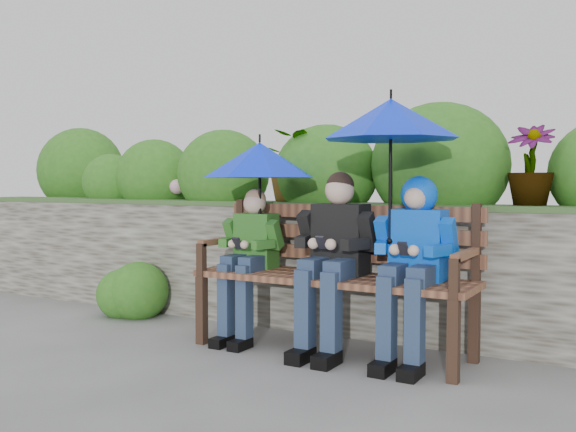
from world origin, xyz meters
The scene contains 8 objects.
ground centered at (0.00, 0.00, 0.00)m, with size 60.00×60.00×0.00m, color #5A5A5A.
garden_backdrop centered at (-0.14, 1.59, 0.64)m, with size 8.07×2.88×1.86m.
park_bench centered at (0.34, 0.20, 0.60)m, with size 2.00×0.59×1.05m.
boy_left centered at (-0.34, 0.11, 0.66)m, with size 0.46×0.53×1.14m.
boy_middle centered at (0.36, 0.10, 0.71)m, with size 0.55×0.64×1.27m.
boy_right centered at (0.93, 0.12, 0.75)m, with size 0.52×0.63×1.23m.
umbrella_left centered at (-0.28, 0.17, 1.36)m, with size 0.84×0.84×0.79m.
umbrella_right centered at (0.77, 0.11, 1.60)m, with size 0.90×0.90×1.02m.
Camera 1 is at (2.29, -3.87, 1.19)m, focal length 40.00 mm.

